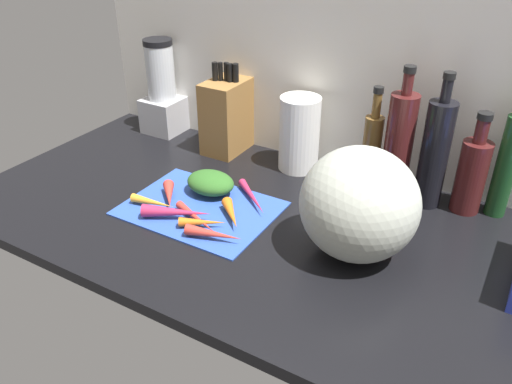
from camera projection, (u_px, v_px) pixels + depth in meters
The scene contains 21 objects.
ground_plane at pixel (283, 230), 129.25cm from camera, with size 170.00×80.00×3.00cm, color black.
wall_back at pixel (351, 67), 142.09cm from camera, with size 170.00×3.00×60.00cm, color silver.
cutting_board at pixel (200, 208), 134.60cm from camera, with size 38.62×28.96×0.80cm, color #2D51B7.
carrot_0 at pixel (176, 212), 128.86cm from camera, with size 3.36×3.36×17.39cm, color #B2264C.
carrot_1 at pixel (202, 222), 125.80cm from camera, with size 2.37×2.37×11.48cm, color orange.
carrot_2 at pixel (153, 202), 133.98cm from camera, with size 2.35×2.35×12.42cm, color orange.
carrot_3 at pixel (196, 218), 127.85cm from camera, with size 2.08×2.08×16.22cm, color red.
carrot_4 at pixel (169, 195), 136.48cm from camera, with size 3.10×3.10×11.45cm, color red.
carrot_5 at pixel (231, 214), 128.60cm from camera, with size 2.88×2.88×12.08cm, color orange.
carrot_6 at pixel (214, 234), 121.14cm from camera, with size 2.73×2.73×13.93cm, color red.
carrot_7 at pixel (252, 197), 136.55cm from camera, with size 2.14×2.14×17.14cm, color #B2264C.
carrot_greens_pile at pixel (211, 183), 139.52cm from camera, with size 13.60×10.46×5.75cm, color #2D6023.
winter_squash at pixel (359, 204), 112.12cm from camera, with size 26.40×25.47×25.88cm, color #B2B7A8.
knife_block at pixel (227, 116), 160.33cm from camera, with size 10.78×15.96×28.22cm.
blender_appliance at pixel (162, 93), 172.53cm from camera, with size 12.42×12.42×31.42cm.
paper_towel_roll at pixel (299, 134), 149.61cm from camera, with size 11.78×11.78×22.07cm, color white.
bottle_0 at pixel (371, 150), 138.96cm from camera, with size 5.07×5.07×29.25cm.
bottle_1 at pixel (398, 146), 133.36cm from camera, with size 7.34×7.34×35.93cm.
bottle_2 at pixel (435, 153), 130.10cm from camera, with size 7.16×7.16×35.62cm.
bottle_3 at pixel (472, 174), 129.44cm from camera, with size 7.47×7.47×26.84cm.
bottle_4 at pixel (507, 164), 126.02cm from camera, with size 5.16×5.16×34.73cm.
Camera 1 is at (48.22, -95.72, 71.67)cm, focal length 36.14 mm.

